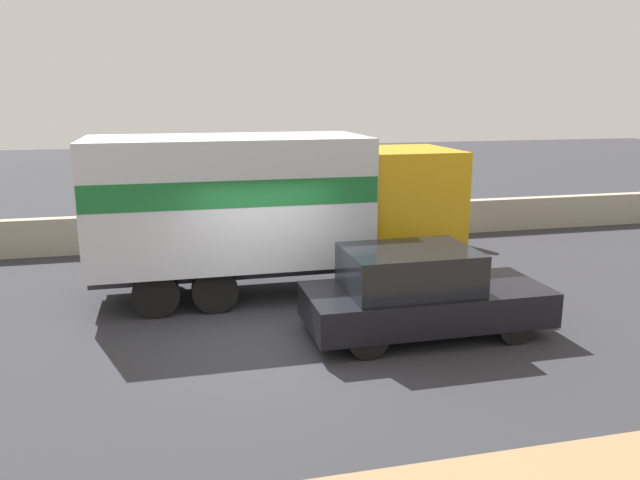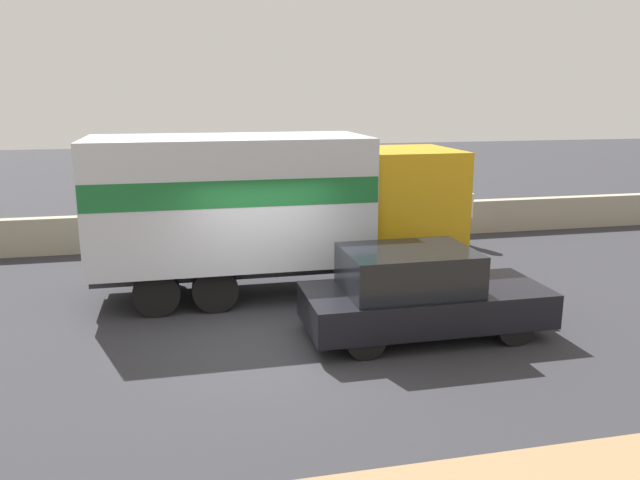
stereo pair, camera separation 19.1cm
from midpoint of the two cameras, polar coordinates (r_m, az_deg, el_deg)
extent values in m
plane|color=#2D2D33|center=(10.48, -3.37, -9.38)|extent=(80.00, 80.00, 0.00)
cube|color=#A39984|center=(17.06, -7.28, 1.15)|extent=(60.00, 0.35, 0.95)
cube|color=gold|center=(13.35, 8.18, 2.85)|extent=(1.98, 2.18, 2.52)
cube|color=black|center=(13.64, 12.07, 5.05)|extent=(0.06, 1.86, 1.11)
cube|color=#2D2D33|center=(12.76, -7.61, -2.25)|extent=(5.37, 1.33, 0.25)
cube|color=silver|center=(12.47, -7.80, 3.74)|extent=(5.37, 2.42, 2.45)
cube|color=#19662D|center=(12.43, -7.84, 5.03)|extent=(5.35, 2.44, 0.49)
cylinder|color=black|center=(14.45, 6.73, -1.24)|extent=(0.86, 0.28, 0.86)
cylinder|color=black|center=(12.79, 9.46, -3.26)|extent=(0.86, 0.28, 0.86)
cylinder|color=black|center=(13.67, -14.12, -2.40)|extent=(0.86, 0.28, 0.86)
cylinder|color=black|center=(11.90, -14.28, -4.75)|extent=(0.86, 0.28, 0.86)
cylinder|color=black|center=(13.68, -9.62, -2.18)|extent=(0.86, 0.28, 0.86)
cylinder|color=black|center=(11.91, -9.10, -4.49)|extent=(0.86, 0.28, 0.86)
cube|color=black|center=(10.79, 10.09, -5.86)|extent=(4.10, 1.71, 0.58)
cube|color=black|center=(10.47, 8.57, -2.72)|extent=(2.13, 1.57, 0.70)
cylinder|color=black|center=(12.00, 14.33, -5.14)|extent=(0.65, 0.20, 0.65)
cylinder|color=black|center=(10.79, 17.86, -7.48)|extent=(0.65, 0.20, 0.65)
cylinder|color=black|center=(11.11, 2.47, -6.22)|extent=(0.65, 0.20, 0.65)
cylinder|color=black|center=(9.79, 4.74, -9.01)|extent=(0.65, 0.20, 0.65)
cylinder|color=#473828|center=(17.33, 13.44, 0.77)|extent=(0.27, 0.27, 0.77)
cylinder|color=beige|center=(17.20, 13.57, 3.08)|extent=(0.36, 0.36, 0.65)
sphere|color=tan|center=(17.13, 13.65, 4.49)|extent=(0.21, 0.21, 0.21)
camera|label=1|loc=(0.10, -89.52, 0.11)|focal=35.00mm
camera|label=2|loc=(0.10, 90.48, -0.11)|focal=35.00mm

